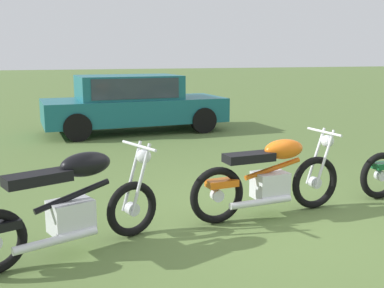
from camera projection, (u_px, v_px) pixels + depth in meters
name	position (u px, v px, depth m)	size (l,w,h in m)	color
ground_plane	(278.00, 221.00, 5.38)	(120.00, 120.00, 0.00)	#567038
motorcycle_black	(71.00, 205.00, 4.42)	(1.95, 0.94, 1.02)	black
motorcycle_orange	(271.00, 177.00, 5.49)	(2.05, 0.64, 1.02)	black
car_teal	(132.00, 101.00, 11.49)	(4.54, 1.93, 1.43)	#19606B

